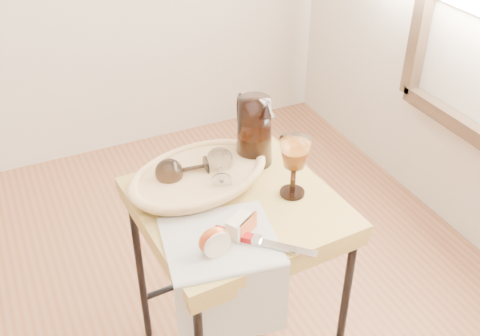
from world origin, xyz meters
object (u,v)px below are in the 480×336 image
tea_towel (220,240)px  goblet_lying_a (185,170)px  pitcher (254,131)px  wine_goblet (294,167)px  bread_basket (199,178)px  table_knife (260,240)px  side_table (237,287)px  apple_half (213,240)px  goblet_lying_b (220,169)px

tea_towel → goblet_lying_a: (0.01, 0.26, 0.05)m
pitcher → wine_goblet: size_ratio=1.41×
bread_basket → table_knife: size_ratio=1.46×
side_table → bread_basket: 0.38m
wine_goblet → table_knife: bearing=-139.3°
pitcher → apple_half: pitcher is taller
goblet_lying_b → table_knife: size_ratio=0.49×
side_table → table_knife: bearing=-97.1°
bread_basket → table_knife: 0.30m
side_table → goblet_lying_b: size_ratio=5.20×
goblet_lying_a → pitcher: (0.23, 0.03, 0.05)m
bread_basket → goblet_lying_a: (-0.03, 0.02, 0.03)m
pitcher → table_knife: pitcher is taller
bread_basket → table_knife: bread_basket is taller
bread_basket → apple_half: apple_half is taller
side_table → pitcher: (0.13, 0.15, 0.43)m
tea_towel → table_knife: bearing=-24.1°
bread_basket → tea_towel: bearing=-113.7°
apple_half → wine_goblet: bearing=18.3°
goblet_lying_a → table_knife: goblet_lying_a is taller
tea_towel → goblet_lying_b: (0.10, 0.22, 0.05)m
table_knife → goblet_lying_b: bearing=131.3°
goblet_lying_b → table_knife: (-0.01, -0.27, -0.03)m
bread_basket → apple_half: (-0.07, -0.27, 0.02)m
pitcher → table_knife: bearing=-96.8°
side_table → tea_towel: 0.37m
tea_towel → wine_goblet: (0.26, 0.09, 0.09)m
pitcher → side_table: bearing=-112.5°
apple_half → table_knife: apple_half is taller
table_knife → pitcher: bearing=110.4°
goblet_lying_a → wine_goblet: size_ratio=0.73×
pitcher → goblet_lying_a: bearing=-156.3°
side_table → pitcher: 0.48m
goblet_lying_a → bread_basket: bearing=159.9°
goblet_lying_b → pitcher: pitcher is taller
bread_basket → table_knife: bearing=-96.0°
goblet_lying_a → table_knife: (0.08, -0.31, -0.04)m
tea_towel → wine_goblet: size_ratio=1.56×
goblet_lying_b → pitcher: 0.16m
side_table → goblet_lying_a: 0.41m
pitcher → goblet_lying_b: bearing=-137.3°
apple_half → side_table: bearing=44.4°
tea_towel → goblet_lying_b: 0.24m
side_table → goblet_lying_b: goblet_lying_b is taller
tea_towel → goblet_lying_a: 0.26m
table_knife → wine_goblet: bearing=84.9°
apple_half → table_knife: (0.11, -0.02, -0.03)m
tea_towel → goblet_lying_a: bearing=97.8°
goblet_lying_a → apple_half: (-0.04, -0.29, -0.01)m
side_table → goblet_lying_a: (-0.10, 0.13, 0.38)m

